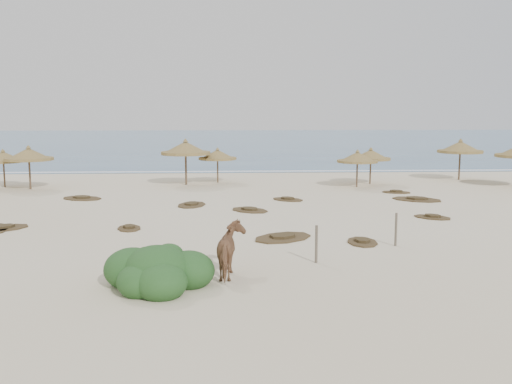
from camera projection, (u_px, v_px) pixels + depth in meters
ground at (237, 247)px, 20.74m from camera, size 160.00×160.00×0.00m
ocean at (230, 140)px, 94.89m from camera, size 200.00×100.00×0.01m
foam_line at (232, 172)px, 46.45m from camera, size 70.00×0.60×0.01m
palapa_0 at (3, 157)px, 36.70m from camera, size 3.37×3.37×2.50m
palapa_1 at (29, 155)px, 35.79m from camera, size 3.09×3.09×2.80m
palapa_2 at (186, 149)px, 37.90m from camera, size 4.20×4.20×3.12m
palapa_3 at (218, 155)px, 39.12m from camera, size 3.28×3.28×2.44m
palapa_4 at (357, 158)px, 36.84m from camera, size 3.47×3.47×2.46m
palapa_5 at (371, 155)px, 38.38m from camera, size 3.24×3.24×2.51m
palapa_6 at (460, 148)px, 40.68m from camera, size 4.15×4.15×2.98m
horse at (232, 250)px, 16.98m from camera, size 0.93×1.93×1.61m
fence_post_near at (316, 244)px, 18.54m from camera, size 0.11×0.11×1.25m
fence_post_far at (396, 230)px, 20.87m from camera, size 0.09×0.09×1.23m
bush at (158, 272)px, 15.92m from camera, size 3.16×2.78×1.41m
scrub_0 at (4, 228)px, 23.97m from camera, size 2.46×2.35×0.16m
scrub_2 at (129, 228)px, 23.95m from camera, size 1.25×1.65×0.16m
scrub_3 at (250, 210)px, 28.29m from camera, size 2.43×2.42×0.16m
scrub_4 at (433, 217)px, 26.40m from camera, size 2.04×1.94×0.16m
scrub_5 at (417, 199)px, 31.71m from camera, size 3.26×2.95×0.16m
scrub_6 at (82, 198)px, 32.11m from camera, size 2.87×2.49×0.16m
scrub_7 at (288, 199)px, 31.69m from camera, size 2.20×2.13×0.16m
scrub_9 at (283, 237)px, 22.18m from camera, size 3.03×2.83×0.16m
scrub_10 at (396, 192)px, 34.50m from camera, size 1.96×1.59×0.16m
scrub_11 at (156, 256)px, 19.30m from camera, size 1.70×1.98×0.16m
scrub_12 at (362, 242)px, 21.43m from camera, size 1.20×1.77×0.16m
scrub_13 at (192, 205)px, 29.87m from camera, size 1.80×2.39×0.16m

